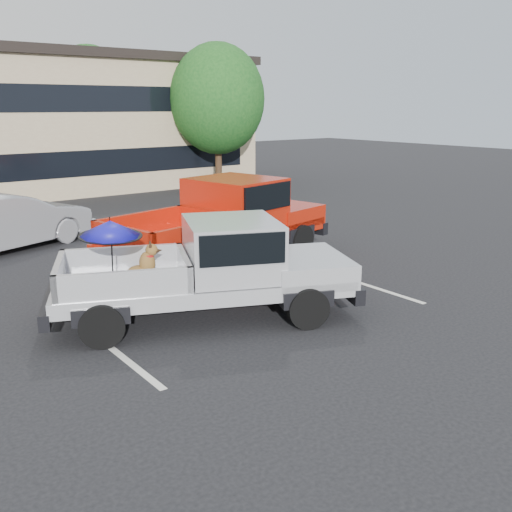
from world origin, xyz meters
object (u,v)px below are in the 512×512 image
object	(u,v)px
red_pickup	(230,217)
silver_sedan	(6,221)
silver_pickup	(219,264)
tree_back	(90,96)
tree_right	(217,99)

from	to	relation	value
red_pickup	silver_sedan	world-z (taller)	red_pickup
silver_pickup	red_pickup	size ratio (longest dim) A/B	0.88
tree_back	red_pickup	xyz separation A→B (m)	(-4.27, -19.41, -3.24)
tree_back	silver_sedan	size ratio (longest dim) A/B	1.45
tree_right	red_pickup	world-z (taller)	tree_right
tree_back	red_pickup	bearing A→B (deg)	-102.41
tree_back	red_pickup	distance (m)	20.14
tree_back	silver_pickup	distance (m)	23.80
tree_back	silver_pickup	world-z (taller)	tree_back
silver_sedan	tree_back	bearing A→B (deg)	-49.75
tree_right	silver_sedan	distance (m)	13.68
red_pickup	tree_right	bearing A→B (deg)	45.39
tree_right	silver_pickup	size ratio (longest dim) A/B	1.13
tree_back	red_pickup	size ratio (longest dim) A/B	1.04
tree_right	silver_pickup	bearing A→B (deg)	-123.75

